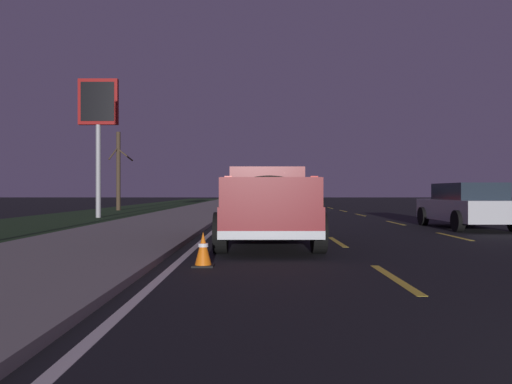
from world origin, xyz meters
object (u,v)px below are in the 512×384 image
at_px(sedan_silver, 466,205).
at_px(traffic_cone_near, 203,250).
at_px(sedan_white, 308,198).
at_px(gas_price_sign, 98,114).
at_px(pickup_truck, 267,203).
at_px(sedan_blue, 261,197).
at_px(bare_tree_far, 118,169).
at_px(sedan_red, 265,199).

bearing_deg(sedan_silver, traffic_cone_near, 136.14).
relative_size(sedan_white, gas_price_sign, 0.66).
xyz_separation_m(pickup_truck, traffic_cone_near, (-3.57, 1.15, -0.70)).
xyz_separation_m(sedan_blue, traffic_cone_near, (-35.54, 1.20, -0.50)).
bearing_deg(gas_price_sign, sedan_blue, -21.17).
distance_m(sedan_silver, gas_price_sign, 16.74).
bearing_deg(bare_tree_far, sedan_blue, -39.64).
bearing_deg(sedan_white, bare_tree_far, 110.69).
bearing_deg(bare_tree_far, sedan_red, -102.31).
relative_size(sedan_red, traffic_cone_near, 7.61).
height_order(sedan_silver, bare_tree_far, bare_tree_far).
relative_size(pickup_truck, sedan_white, 1.23).
relative_size(sedan_red, bare_tree_far, 0.84).
relative_size(sedan_white, bare_tree_far, 0.85).
xyz_separation_m(sedan_silver, sedan_red, (13.54, 6.63, 0.00)).
relative_size(sedan_silver, bare_tree_far, 0.85).
distance_m(pickup_truck, sedan_white, 25.66).
bearing_deg(gas_price_sign, sedan_silver, -114.43).
bearing_deg(bare_tree_far, gas_price_sign, -169.74).
xyz_separation_m(pickup_truck, sedan_silver, (4.76, -6.85, -0.20)).
bearing_deg(sedan_silver, sedan_blue, 14.04).
height_order(pickup_truck, sedan_silver, pickup_truck).
bearing_deg(pickup_truck, gas_price_sign, 34.58).
height_order(sedan_white, bare_tree_far, bare_tree_far).
bearing_deg(sedan_silver, sedan_white, 8.83).
xyz_separation_m(pickup_truck, gas_price_sign, (11.46, 7.90, 4.01)).
height_order(sedan_silver, sedan_red, same).
bearing_deg(traffic_cone_near, sedan_red, -3.61).
distance_m(sedan_silver, bare_tree_far, 22.74).
bearing_deg(traffic_cone_near, sedan_silver, -43.86).
height_order(sedan_white, traffic_cone_near, sedan_white).
distance_m(sedan_silver, traffic_cone_near, 11.56).
distance_m(pickup_truck, sedan_silver, 8.34).
relative_size(sedan_red, sedan_blue, 1.00).
height_order(pickup_truck, sedan_red, pickup_truck).
bearing_deg(sedan_blue, sedan_red, -179.25).
bearing_deg(traffic_cone_near, pickup_truck, -17.87).
distance_m(sedan_blue, gas_price_sign, 22.40).
xyz_separation_m(sedan_white, sedan_blue, (6.57, 3.60, 0.00)).
relative_size(sedan_white, sedan_blue, 1.01).
xyz_separation_m(sedan_red, sedan_blue, (13.67, 0.18, 0.00)).
relative_size(sedan_silver, sedan_white, 1.00).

